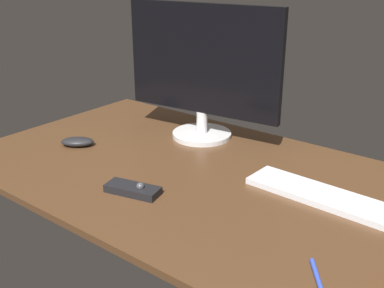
# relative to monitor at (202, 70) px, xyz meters

# --- Properties ---
(desk) EXTENTS (1.40, 0.84, 0.02)m
(desk) POSITION_rel_monitor_xyz_m (0.15, -0.25, -0.25)
(desk) COLOR #4C301C
(desk) RESTS_ON ground
(monitor) EXTENTS (0.57, 0.21, 0.46)m
(monitor) POSITION_rel_monitor_xyz_m (0.00, 0.00, 0.00)
(monitor) COLOR silver
(monitor) RESTS_ON desk
(keyboard) EXTENTS (0.39, 0.13, 0.02)m
(keyboard) POSITION_rel_monitor_xyz_m (0.52, -0.17, -0.23)
(keyboard) COLOR silver
(keyboard) RESTS_ON desk
(computer_mouse) EXTENTS (0.12, 0.11, 0.03)m
(computer_mouse) POSITION_rel_monitor_xyz_m (-0.28, -0.33, -0.22)
(computer_mouse) COLOR black
(computer_mouse) RESTS_ON desk
(media_remote) EXTENTS (0.16, 0.09, 0.04)m
(media_remote) POSITION_rel_monitor_xyz_m (0.11, -0.46, -0.23)
(media_remote) COLOR black
(media_remote) RESTS_ON desk
(pen) EXTENTS (0.09, 0.12, 0.01)m
(pen) POSITION_rel_monitor_xyz_m (0.66, -0.51, -0.23)
(pen) COLOR blue
(pen) RESTS_ON desk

